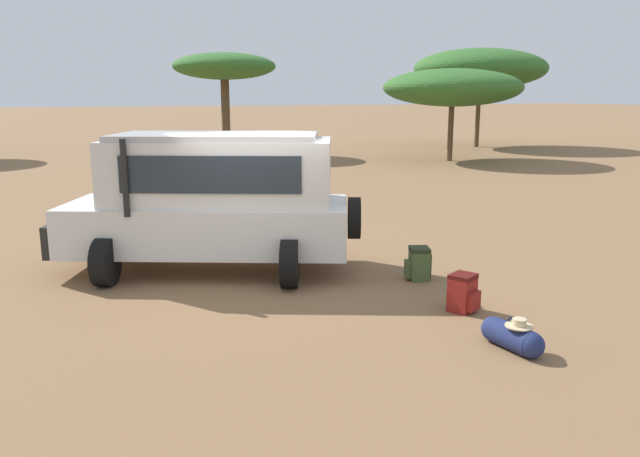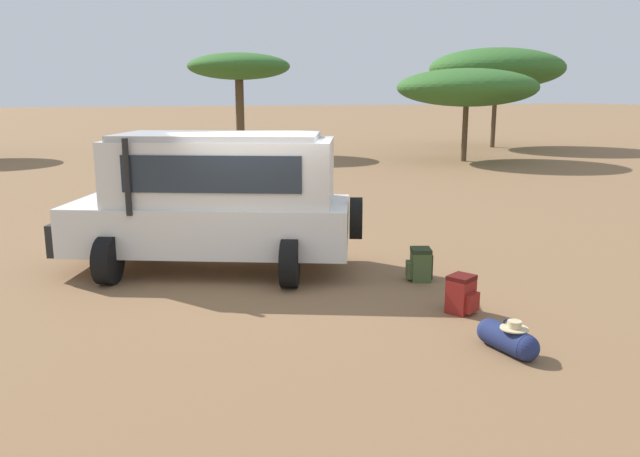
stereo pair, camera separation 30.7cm
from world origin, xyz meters
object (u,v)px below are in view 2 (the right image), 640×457
object	(u,v)px
backpack_cluster_center	(462,294)
backpack_beside_front_wheel	(420,265)
duffel_bag_low_black_case	(507,339)
acacia_tree_centre_back	(239,67)
acacia_tree_right_mid	(467,88)
safari_vehicle	(216,199)
acacia_tree_far_right	(497,68)

from	to	relation	value
backpack_cluster_center	backpack_beside_front_wheel	bearing A→B (deg)	80.89
duffel_bag_low_black_case	acacia_tree_centre_back	distance (m)	26.41
backpack_cluster_center	acacia_tree_right_mid	distance (m)	21.65
backpack_beside_front_wheel	backpack_cluster_center	xyz separation A→B (m)	(-0.26, -1.63, -0.00)
backpack_beside_front_wheel	acacia_tree_centre_back	bearing A→B (deg)	83.18
safari_vehicle	backpack_beside_front_wheel	distance (m)	3.75
backpack_beside_front_wheel	duffel_bag_low_black_case	bearing A→B (deg)	-100.12
safari_vehicle	acacia_tree_centre_back	distance (m)	21.92
backpack_cluster_center	acacia_tree_right_mid	world-z (taller)	acacia_tree_right_mid
safari_vehicle	backpack_beside_front_wheel	xyz separation A→B (m)	(3.05, -1.92, -1.02)
backpack_beside_front_wheel	acacia_tree_right_mid	bearing A→B (deg)	53.77
acacia_tree_right_mid	acacia_tree_far_right	bearing A→B (deg)	44.71
safari_vehicle	acacia_tree_right_mid	bearing A→B (deg)	43.68
backpack_cluster_center	duffel_bag_low_black_case	bearing A→B (deg)	-101.28
safari_vehicle	duffel_bag_low_black_case	xyz separation A→B (m)	(2.51, -4.95, -1.12)
backpack_cluster_center	acacia_tree_centre_back	distance (m)	24.98
acacia_tree_right_mid	duffel_bag_low_black_case	bearing A→B (deg)	-122.81
duffel_bag_low_black_case	acacia_tree_far_right	world-z (taller)	acacia_tree_far_right
safari_vehicle	duffel_bag_low_black_case	world-z (taller)	safari_vehicle
safari_vehicle	backpack_beside_front_wheel	bearing A→B (deg)	-32.14
acacia_tree_centre_back	acacia_tree_far_right	size ratio (longest dim) A/B	0.69
backpack_beside_front_wheel	acacia_tree_centre_back	xyz separation A→B (m)	(2.73, 22.83, 4.16)
acacia_tree_right_mid	acacia_tree_far_right	world-z (taller)	acacia_tree_far_right
backpack_cluster_center	acacia_tree_right_mid	bearing A→B (deg)	55.78
backpack_cluster_center	duffel_bag_low_black_case	distance (m)	1.44
safari_vehicle	backpack_cluster_center	distance (m)	4.63
backpack_cluster_center	duffel_bag_low_black_case	size ratio (longest dim) A/B	0.60
backpack_beside_front_wheel	acacia_tree_centre_back	world-z (taller)	acacia_tree_centre_back
acacia_tree_centre_back	backpack_cluster_center	bearing A→B (deg)	-96.97
backpack_beside_front_wheel	duffel_bag_low_black_case	world-z (taller)	backpack_beside_front_wheel
acacia_tree_centre_back	safari_vehicle	bearing A→B (deg)	-105.45
acacia_tree_centre_back	acacia_tree_right_mid	world-z (taller)	acacia_tree_centre_back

